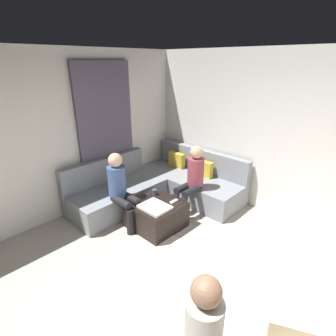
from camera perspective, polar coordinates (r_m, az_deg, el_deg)
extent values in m
cube|color=silver|center=(4.53, 27.51, 5.04)|extent=(6.00, 0.12, 2.70)
cube|color=silver|center=(4.43, -27.99, 4.61)|extent=(0.12, 6.00, 2.70)
cube|color=#595166|center=(4.91, -13.11, 6.96)|extent=(0.06, 1.10, 2.50)
cube|color=beige|center=(3.15, -0.31, -29.97)|extent=(2.60, 2.20, 0.01)
cube|color=gray|center=(5.24, 4.66, -3.72)|extent=(2.10, 0.85, 0.42)
cube|color=gray|center=(5.33, 7.21, 1.73)|extent=(2.10, 0.14, 0.45)
cube|color=gray|center=(4.86, -10.80, -6.23)|extent=(0.85, 1.70, 0.42)
cube|color=gray|center=(4.95, -13.60, -0.38)|extent=(0.14, 1.70, 0.45)
cube|color=gold|center=(5.52, 1.89, 1.50)|extent=(0.36, 0.12, 0.36)
cube|color=gold|center=(5.12, 7.74, -0.43)|extent=(0.36, 0.12, 0.36)
cube|color=black|center=(4.28, -2.56, -10.04)|extent=(0.76, 0.76, 0.42)
cube|color=white|center=(4.03, -2.85, -8.46)|extent=(0.44, 0.36, 0.04)
cylinder|color=#334C72|center=(4.40, -2.93, -5.23)|extent=(0.08, 0.08, 0.10)
cube|color=white|center=(4.20, 1.29, -7.22)|extent=(0.05, 0.15, 0.02)
cylinder|color=black|center=(4.42, 3.44, -8.93)|extent=(0.12, 0.12, 0.42)
cylinder|color=black|center=(4.52, 1.68, -8.13)|extent=(0.12, 0.12, 0.42)
cylinder|color=black|center=(4.43, 5.20, -4.94)|extent=(0.12, 0.40, 0.12)
cylinder|color=black|center=(4.53, 3.41, -4.24)|extent=(0.12, 0.40, 0.12)
cylinder|color=#993F4C|center=(4.52, 6.00, -0.91)|extent=(0.28, 0.28, 0.50)
sphere|color=#D8AD8C|center=(4.39, 6.19, 3.42)|extent=(0.22, 0.22, 0.22)
cylinder|color=black|center=(4.25, -6.24, -10.50)|extent=(0.12, 0.12, 0.42)
cylinder|color=black|center=(4.15, -8.16, -11.44)|extent=(0.12, 0.12, 0.42)
cylinder|color=black|center=(4.24, -8.16, -6.38)|extent=(0.40, 0.12, 0.12)
cylinder|color=black|center=(4.15, -10.11, -7.21)|extent=(0.40, 0.12, 0.12)
cylinder|color=#3F598C|center=(4.23, -11.00, -2.89)|extent=(0.28, 0.28, 0.50)
sphere|color=#D8AD8C|center=(4.09, -11.36, 1.68)|extent=(0.22, 0.22, 0.22)
cylinder|color=beige|center=(2.23, 7.67, -31.21)|extent=(0.28, 0.28, 0.50)
sphere|color=#8C664C|center=(1.96, 8.26, -24.92)|extent=(0.22, 0.22, 0.22)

